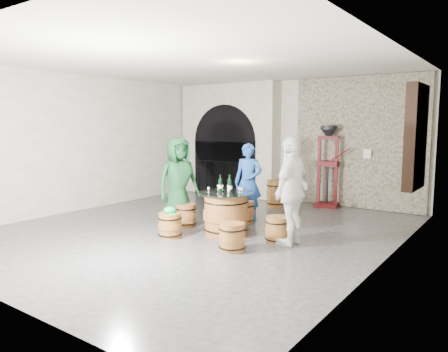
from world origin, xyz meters
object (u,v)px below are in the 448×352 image
Objects in this scene: barrel_stool_right at (277,230)px; barrel_stool_near_left at (170,225)px; barrel_stool_left at (186,215)px; person_blue at (248,182)px; wine_bottle_right at (229,185)px; wine_bottle_center at (230,186)px; barrel_stool_far at (244,212)px; wine_bottle_left at (220,185)px; person_green at (178,181)px; person_white at (292,191)px; barrel_table at (226,214)px; barrel_stool_near_right at (232,237)px; side_barrel at (276,194)px; corking_press at (328,160)px.

barrel_stool_near_left is (-1.72, -0.86, 0.00)m from barrel_stool_right.
barrel_stool_left is 0.28× the size of person_blue.
barrel_stool_near_left is at bearing -129.31° from wine_bottle_right.
barrel_stool_left is 1.34m from wine_bottle_center.
barrel_stool_left is 1.24m from barrel_stool_far.
wine_bottle_left is (-1.14, -0.12, 0.70)m from barrel_stool_right.
wine_bottle_right is (1.25, 0.02, 0.03)m from person_green.
person_green is 0.97× the size of person_white.
barrel_table is at bearing -76.45° from barrel_stool_far.
person_green is (-1.91, 0.85, 0.67)m from barrel_stool_near_right.
side_barrel is (0.51, 2.84, 0.11)m from barrel_stool_left.
wine_bottle_left is 0.17m from wine_bottle_right.
wine_bottle_left and wine_bottle_center have the same top height.
barrel_stool_near_right is at bearing -62.73° from barrel_stool_far.
wine_bottle_left is at bearing -99.94° from person_blue.
wine_bottle_center is 3.67m from corking_press.
side_barrel reaches higher than barrel_stool_near_left.
side_barrel is 1.51m from corking_press.
wine_bottle_left is at bearing -174.15° from barrel_stool_right.
corking_press reaches higher than wine_bottle_right.
person_white reaches higher than barrel_stool_left.
barrel_stool_near_right is 3.88m from side_barrel.
barrel_table is at bearing -3.23° from barrel_stool_left.
barrel_table is 1.54× the size of side_barrel.
person_white is at bearing -87.55° from corking_press.
corking_press is (1.74, 3.56, 0.27)m from person_green.
barrel_table is at bearing -94.98° from person_blue.
barrel_stool_near_right is 1.29m from person_white.
barrel_stool_near_right is 0.68× the size of side_barrel.
barrel_stool_right is 3.70m from corking_press.
barrel_table is 1.35m from person_blue.
wine_bottle_right is (0.71, 0.86, 0.70)m from barrel_stool_near_left.
wine_bottle_left is at bearing -85.58° from person_white.
barrel_stool_near_left is 0.25× the size of person_white.
barrel_stool_left is 1.00× the size of barrel_stool_near_right.
side_barrel is at bearing 102.05° from wine_bottle_center.
side_barrel is at bearing 118.96° from barrel_stool_right.
barrel_stool_near_right is (1.72, -0.84, 0.00)m from barrel_stool_left.
barrel_stool_right is 1.41× the size of wine_bottle_right.
barrel_stool_left is 0.68× the size of side_barrel.
wine_bottle_right is (0.12, 0.12, 0.00)m from wine_bottle_left.
barrel_stool_left is at bearing -73.28° from person_green.
person_green is 1.09× the size of person_blue.
barrel_stool_right is at bearing 67.91° from barrel_stool_near_right.
person_blue is 2.45× the size of side_barrel.
barrel_stool_near_right is 1.41× the size of wine_bottle_center.
person_blue is 1.20m from wine_bottle_right.
wine_bottle_right is at bearing -107.96° from corking_press.
wine_bottle_left is at bearing -81.94° from side_barrel.
wine_bottle_left reaches higher than barrel_stool_near_left.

